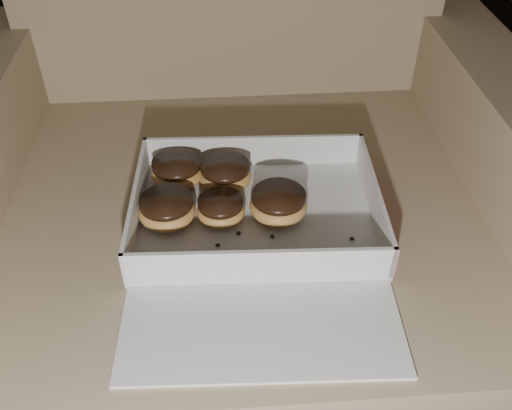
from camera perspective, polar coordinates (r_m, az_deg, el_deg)
The scene contains 12 objects.
armchair at distance 1.08m, azimuth -1.52°, elevation -2.02°, with size 1.01×0.85×1.05m.
bakery_box at distance 0.84m, azimuth 0.29°, elevation -2.48°, with size 0.38×0.44×0.06m.
donut_a at distance 0.93m, azimuth -7.87°, elevation 3.36°, with size 0.09×0.09×0.04m.
donut_b at distance 0.86m, azimuth -3.54°, elevation -0.39°, with size 0.07×0.07×0.04m.
donut_c at distance 0.86m, azimuth 2.26°, elevation 0.08°, with size 0.09×0.09×0.04m.
donut_d at distance 0.86m, azimuth -8.89°, elevation -0.45°, with size 0.09×0.09×0.04m.
donut_e at distance 0.92m, azimuth -3.09°, elevation 3.09°, with size 0.08×0.08×0.04m.
crumb_a at distance 0.82m, azimuth -11.28°, elevation -5.29°, with size 0.01×0.01×0.00m, color black.
crumb_b at distance 0.84m, azimuth 9.56°, elevation -3.32°, with size 0.01×0.01×0.00m, color black.
crumb_c at distance 0.82m, azimuth -3.84°, elevation -4.02°, with size 0.01×0.01×0.00m, color black.
crumb_d at distance 0.84m, azimuth -1.75°, elevation -2.82°, with size 0.01×0.01×0.00m, color black.
crumb_e at distance 0.84m, azimuth 1.63°, elevation -3.16°, with size 0.01×0.01×0.00m, color black.
Camera 1 is at (0.53, -0.77, 1.06)m, focal length 40.00 mm.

